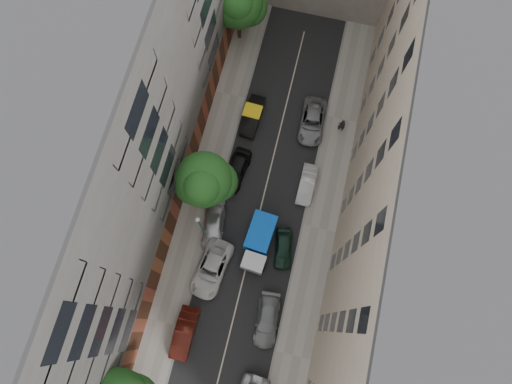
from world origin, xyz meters
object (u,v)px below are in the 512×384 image
(car_right_2, at_px, (283,248))
(pedestrian, at_px, (342,125))
(lamp_post, at_px, (201,225))
(car_left_1, at_px, (184,333))
(car_right_4, at_px, (312,121))
(tree_far, at_px, (239,4))
(car_right_3, at_px, (307,184))
(car_right_1, at_px, (267,320))
(car_left_2, at_px, (212,269))
(car_left_3, at_px, (214,227))
(car_left_4, at_px, (236,170))
(tarp_truck, at_px, (259,242))
(tree_mid, at_px, (205,182))
(car_left_5, at_px, (253,116))

(car_right_2, distance_m, pedestrian, 12.76)
(lamp_post, bearing_deg, car_left_1, -85.95)
(car_right_4, bearing_deg, tree_far, 136.42)
(tree_far, bearing_deg, car_right_3, -54.83)
(car_left_1, distance_m, tree_far, 29.29)
(car_right_1, bearing_deg, car_left_2, 147.45)
(car_right_3, distance_m, tree_far, 17.53)
(pedestrian, bearing_deg, car_right_2, 78.60)
(car_right_1, relative_size, lamp_post, 0.77)
(car_right_4, height_order, tree_far, tree_far)
(pedestrian, bearing_deg, car_left_3, 53.84)
(car_right_3, height_order, car_right_4, car_right_4)
(car_left_4, bearing_deg, car_right_1, -57.96)
(car_left_2, bearing_deg, car_right_3, 63.11)
(car_right_2, xyz_separation_m, lamp_post, (-7.00, -0.32, 3.21))
(car_right_1, xyz_separation_m, car_right_3, (0.80, 12.40, -0.02))
(tarp_truck, distance_m, lamp_post, 5.45)
(car_right_4, relative_size, tree_mid, 0.61)
(car_right_3, bearing_deg, car_left_1, -115.43)
(car_left_4, xyz_separation_m, tree_far, (-3.19, 14.04, 4.40))
(car_left_2, relative_size, lamp_post, 0.89)
(pedestrian, bearing_deg, car_right_4, 2.15)
(lamp_post, bearing_deg, tree_far, 95.48)
(car_left_5, bearing_deg, car_right_2, -61.74)
(car_right_2, distance_m, car_right_4, 12.40)
(car_left_5, relative_size, car_right_4, 0.85)
(car_right_3, bearing_deg, car_left_4, -178.04)
(car_left_1, bearing_deg, tarp_truck, 64.58)
(car_left_2, relative_size, car_right_1, 1.15)
(car_right_1, xyz_separation_m, tree_far, (-8.95, 26.24, 4.48))
(tarp_truck, distance_m, pedestrian, 13.45)
(car_right_4, xyz_separation_m, lamp_post, (-7.00, -12.72, 3.15))
(car_left_5, relative_size, pedestrian, 2.24)
(car_left_2, bearing_deg, tree_far, 105.57)
(car_right_1, height_order, tree_far, tree_far)
(car_left_3, relative_size, tree_far, 0.61)
(car_left_4, xyz_separation_m, car_right_2, (5.77, -6.00, -0.11))
(car_right_3, height_order, tree_far, tree_far)
(car_left_1, distance_m, car_right_3, 16.64)
(car_left_4, xyz_separation_m, pedestrian, (8.51, 6.45, 0.36))
(tarp_truck, height_order, car_right_1, tarp_truck)
(car_left_2, distance_m, car_right_3, 11.37)
(tarp_truck, relative_size, car_right_2, 1.38)
(car_left_4, distance_m, car_right_4, 8.62)
(car_left_3, distance_m, car_left_5, 11.23)
(car_left_1, relative_size, car_right_1, 0.96)
(car_right_1, xyz_separation_m, car_right_4, (0.00, 18.60, 0.03))
(car_left_4, bearing_deg, tree_far, 109.53)
(tree_far, relative_size, pedestrian, 4.00)
(pedestrian, bearing_deg, car_left_5, 6.86)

